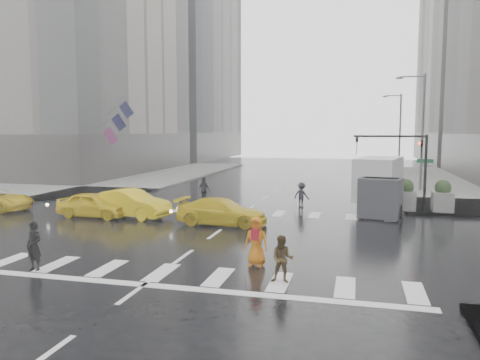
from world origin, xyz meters
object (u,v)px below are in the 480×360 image
(pedestrian_orange, at_px, (256,241))
(box_truck, at_px, (379,184))
(taxi_mid, at_px, (130,204))
(pedestrian_brown, at_px, (282,259))
(traffic_signal_pole, at_px, (407,157))
(taxi_front, at_px, (94,205))

(pedestrian_orange, distance_m, box_truck, 13.16)
(taxi_mid, bearing_deg, pedestrian_brown, -120.84)
(traffic_signal_pole, height_order, taxi_mid, traffic_signal_pole)
(taxi_mid, relative_size, box_truck, 0.79)
(taxi_mid, xyz_separation_m, box_truck, (13.21, 4.99, 0.91))
(pedestrian_brown, bearing_deg, box_truck, 74.46)
(traffic_signal_pole, xyz_separation_m, taxi_mid, (-14.71, -5.13, -2.45))
(box_truck, bearing_deg, pedestrian_brown, -90.69)
(pedestrian_brown, relative_size, box_truck, 0.25)
(pedestrian_brown, height_order, taxi_front, pedestrian_brown)
(taxi_front, xyz_separation_m, box_truck, (15.16, 5.47, 0.98))
(pedestrian_orange, relative_size, box_truck, 0.29)
(pedestrian_orange, xyz_separation_m, taxi_mid, (-8.61, 7.31, -0.11))
(traffic_signal_pole, relative_size, box_truck, 0.77)
(traffic_signal_pole, xyz_separation_m, taxi_front, (-16.66, -5.61, -2.52))
(traffic_signal_pole, height_order, pedestrian_orange, traffic_signal_pole)
(box_truck, bearing_deg, taxi_mid, -146.16)
(pedestrian_brown, xyz_separation_m, taxi_front, (-11.74, 8.43, -0.05))
(taxi_mid, bearing_deg, traffic_signal_pole, -59.30)
(pedestrian_orange, bearing_deg, box_truck, 74.39)
(pedestrian_brown, relative_size, taxi_mid, 0.32)
(traffic_signal_pole, distance_m, pedestrian_brown, 15.08)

